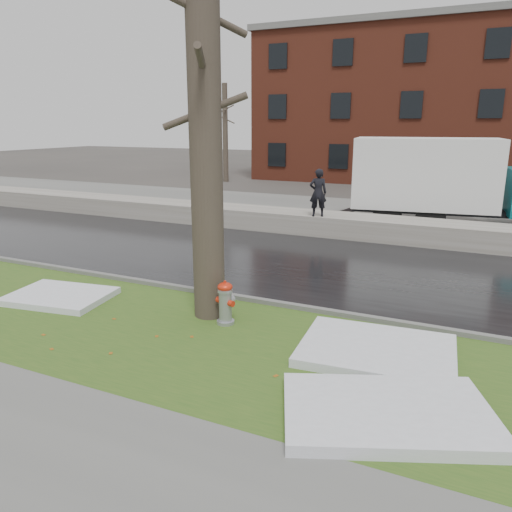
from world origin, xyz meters
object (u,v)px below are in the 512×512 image
at_px(worker, 318,193).
at_px(fire_hydrant, 225,301).
at_px(box_truck, 454,181).
at_px(tree, 205,116).

bearing_deg(worker, fire_hydrant, 71.92).
bearing_deg(fire_hydrant, box_truck, 90.84).
xyz_separation_m(tree, worker, (-0.37, 8.19, -2.49)).
relative_size(tree, worker, 4.80).
bearing_deg(worker, box_truck, -161.44).
bearing_deg(fire_hydrant, tree, 167.82).
distance_m(box_truck, worker, 5.67).
xyz_separation_m(fire_hydrant, worker, (-0.90, 8.48, 1.07)).
bearing_deg(box_truck, fire_hydrant, -113.28).
xyz_separation_m(tree, box_truck, (3.79, 12.04, -2.28)).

